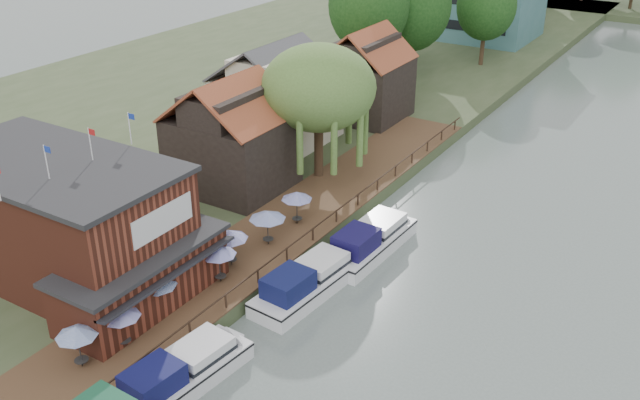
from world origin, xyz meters
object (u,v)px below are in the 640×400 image
Objects in this scene: umbrella_4 at (231,248)px; umbrella_5 at (268,228)px; cottage_a at (231,134)px; umbrella_0 at (79,347)px; umbrella_3 at (219,264)px; umbrella_6 at (297,208)px; umbrella_1 at (122,327)px; willow at (319,113)px; cottage_c at (367,74)px; cruiser_1 at (307,278)px; umbrella_2 at (159,295)px; cruiser_0 at (181,369)px; cottage_b at (276,92)px; cruiser_2 at (370,237)px; pub at (82,227)px.

umbrella_5 is at bearing 82.47° from umbrella_4.
cottage_a reaches higher than umbrella_0.
umbrella_3 is 1.00× the size of umbrella_4.
umbrella_3 and umbrella_6 have the same top height.
umbrella_1 is 1.00× the size of umbrella_4.
umbrella_4 is at bearing -79.71° from willow.
umbrella_6 is (0.01, 3.35, 0.00)m from umbrella_5.
cruiser_1 is (10.94, -27.14, -4.11)m from cottage_c.
cruiser_1 is (4.86, 1.08, -1.15)m from umbrella_4.
umbrella_3 is (3.22, -16.06, -3.93)m from willow.
umbrella_5 is at bearing -74.61° from willow.
umbrella_1 is 1.00× the size of umbrella_5.
umbrella_6 is (0.09, 15.86, 0.00)m from umbrella_1.
umbrella_5 is (0.52, 9.42, 0.00)m from umbrella_2.
umbrella_3 reaches higher than cruiser_0.
cottage_b is 1.13× the size of cottage_c.
umbrella_1 is at bearing -105.66° from cruiser_2.
pub is 8.42× the size of umbrella_3.
cottage_a is 6.80m from willow.
umbrella_6 is at bearing -50.11° from cottage_b.
cottage_a is at bearing 150.36° from cruiser_1.
cruiser_2 is at bearing 61.71° from umbrella_3.
cottage_c is at bearing 104.63° from umbrella_5.
cottage_c is 40.24m from umbrella_0.
umbrella_6 is (7.52, -2.59, -2.96)m from cottage_a.
umbrella_5 is (6.51, 9.05, -2.36)m from pub.
umbrella_2 is 0.25× the size of cruiser_1.
cottage_b is 21.90m from umbrella_4.
cottage_b is 20.06m from cruiser_2.
umbrella_2 is at bearing 87.93° from umbrella_0.
umbrella_1 is (7.44, -18.45, -2.96)m from cottage_a.
umbrella_5 is 0.25× the size of cruiser_1.
cruiser_0 is at bearing 2.07° from umbrella_1.
umbrella_5 is at bearing 54.27° from pub.
umbrella_4 is 1.00× the size of umbrella_5.
umbrella_2 is 1.00× the size of umbrella_4.
cottage_c is at bearing 90.00° from pub.
cottage_c is at bearing 98.32° from umbrella_0.
pub is at bearing -90.00° from cottage_c.
pub is 2.18× the size of cruiser_0.
umbrella_2 is (0.19, 5.33, 0.00)m from umbrella_0.
umbrella_2 is 14.84m from cruiser_2.
pub is 34.01m from cottage_c.
umbrella_6 reaches higher than cruiser_2.
cottage_b reaches higher than umbrella_1.
umbrella_3 is 1.00× the size of umbrella_6.
umbrella_6 is at bearing 108.55° from cruiser_0.
willow is 23.96m from umbrella_1.
umbrella_5 is at bearing -90.18° from umbrella_6.
cruiser_1 is at bearing -95.22° from cruiser_2.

